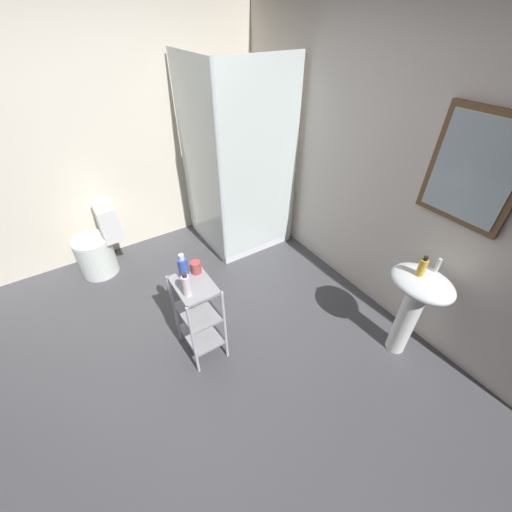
% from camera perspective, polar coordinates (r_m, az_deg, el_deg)
% --- Properties ---
extents(ground_plane, '(4.20, 4.20, 0.02)m').
position_cam_1_polar(ground_plane, '(2.86, -12.32, -16.73)').
color(ground_plane, '#48484D').
extents(wall_back, '(4.20, 0.14, 2.50)m').
position_cam_1_polar(wall_back, '(2.95, 19.98, 15.42)').
color(wall_back, silver).
rests_on(wall_back, ground_plane).
extents(wall_left, '(0.10, 4.20, 2.50)m').
position_cam_1_polar(wall_left, '(3.67, -27.08, 17.88)').
color(wall_left, silver).
rests_on(wall_left, ground_plane).
extents(shower_stall, '(0.92, 0.92, 2.00)m').
position_cam_1_polar(shower_stall, '(3.73, -3.59, 8.84)').
color(shower_stall, white).
rests_on(shower_stall, ground_plane).
extents(pedestal_sink, '(0.46, 0.37, 0.81)m').
position_cam_1_polar(pedestal_sink, '(2.66, 26.60, -6.93)').
color(pedestal_sink, white).
rests_on(pedestal_sink, ground_plane).
extents(sink_faucet, '(0.03, 0.03, 0.10)m').
position_cam_1_polar(sink_faucet, '(2.58, 29.82, -1.35)').
color(sink_faucet, silver).
rests_on(sink_faucet, pedestal_sink).
extents(toilet, '(0.37, 0.49, 0.76)m').
position_cam_1_polar(toilet, '(3.71, -26.35, 1.54)').
color(toilet, white).
rests_on(toilet, ground_plane).
extents(storage_cart, '(0.38, 0.28, 0.74)m').
position_cam_1_polar(storage_cart, '(2.53, -10.28, -9.99)').
color(storage_cart, silver).
rests_on(storage_cart, ground_plane).
extents(hand_soap_bottle, '(0.05, 0.05, 0.16)m').
position_cam_1_polar(hand_soap_bottle, '(2.47, 27.61, -1.74)').
color(hand_soap_bottle, gold).
rests_on(hand_soap_bottle, pedestal_sink).
extents(shampoo_bottle_blue, '(0.07, 0.07, 0.21)m').
position_cam_1_polar(shampoo_bottle_blue, '(2.32, -12.90, -2.07)').
color(shampoo_bottle_blue, blue).
rests_on(shampoo_bottle_blue, storage_cart).
extents(lotion_bottle_white, '(0.06, 0.06, 0.19)m').
position_cam_1_polar(lotion_bottle_white, '(2.19, -12.36, -5.11)').
color(lotion_bottle_white, white).
rests_on(lotion_bottle_white, storage_cart).
extents(rinse_cup, '(0.08, 0.08, 0.09)m').
position_cam_1_polar(rinse_cup, '(2.37, -10.73, -1.99)').
color(rinse_cup, '#B24742').
rests_on(rinse_cup, storage_cart).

